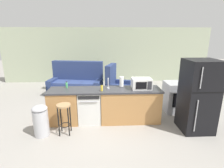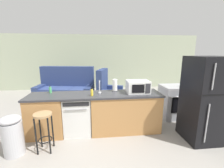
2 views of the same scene
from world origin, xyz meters
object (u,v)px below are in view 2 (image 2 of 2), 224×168
Objects in this scene: armchair at (108,93)px; kettle at (185,84)px; bar_stool at (44,124)px; couch at (66,91)px; dishwasher at (78,115)px; soap_bottle at (92,92)px; stove_range at (175,101)px; refrigerator at (205,100)px; microwave at (138,87)px; paper_towel_roll at (115,85)px; trash_bin at (12,135)px; dish_soap_bottle at (50,90)px.

kettle is at bearing -39.53° from armchair.
couch is at bearing 92.76° from bar_stool.
kettle is 0.17× the size of armchair.
soap_bottle is at bearing -21.76° from dishwasher.
refrigerator is at bearing -90.01° from stove_range.
refrigerator is 3.17m from bar_stool.
dishwasher is at bearing 179.94° from microwave.
paper_towel_roll is (0.86, 0.20, 0.62)m from dishwasher.
bar_stool is 0.56m from trash_bin.
paper_towel_roll reaches higher than trash_bin.
dish_soap_bottle is at bearing 174.45° from microwave.
dishwasher is 2.66m from stove_range.
trash_bin is at bearing -164.55° from kettle.
paper_towel_roll is 0.63m from soap_bottle.
kettle is 0.28× the size of bar_stool.
bar_stool is (-1.91, -0.60, -0.50)m from microwave.
stove_range reaches higher than bar_stool.
microwave is at bearing -156.14° from stove_range.
microwave is 1.05m from soap_bottle.
microwave reaches higher than stove_range.
soap_bottle is at bearing -148.05° from paper_towel_roll.
soap_bottle is 1.00× the size of dish_soap_bottle.
stove_range is 5.11× the size of dish_soap_bottle.
couch reaches higher than dish_soap_bottle.
stove_range is 1.17m from refrigerator.
refrigerator is at bearing -99.85° from kettle.
soap_bottle reaches higher than dishwasher.
dish_soap_bottle is 0.24× the size of bar_stool.
soap_bottle is at bearing -167.30° from kettle.
dish_soap_bottle is at bearing -128.49° from armchair.
bar_stool is (-3.15, -1.15, 0.08)m from stove_range.
couch is (-1.01, 2.45, -0.58)m from soap_bottle.
soap_bottle is 0.08× the size of couch.
kettle is 0.10× the size of couch.
trash_bin is at bearing -162.09° from stove_range.
kettle is 3.99m from couch.
couch is at bearing 168.74° from armchair.
microwave is 2.84× the size of dish_soap_bottle.
refrigerator is 9.85× the size of dish_soap_bottle.
paper_towel_roll is 1.60× the size of soap_bottle.
bar_stool is (-1.41, -0.80, -0.50)m from paper_towel_roll.
soap_bottle is at bearing -67.55° from couch.
armchair is (-0.52, 2.02, -0.69)m from microwave.
paper_towel_roll reaches higher than soap_bottle.
dishwasher is 2.42m from couch.
dish_soap_bottle reaches higher than trash_bin.
kettle reaches higher than dishwasher.
couch is (-3.29, 2.87, -0.47)m from refrigerator.
paper_towel_roll is 1.38× the size of kettle.
trash_bin is (-3.68, -1.19, -0.07)m from stove_range.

